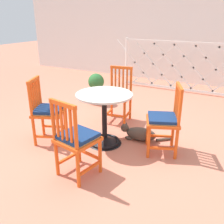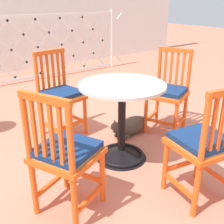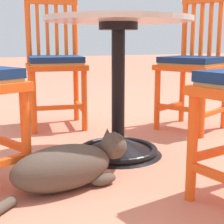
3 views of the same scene
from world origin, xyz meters
The scene contains 10 objects.
ground_plane centered at (0.00, 0.00, 0.00)m, with size 24.00×24.00×0.00m, color #C6755B.
building_wall_backdrop centered at (0.00, 3.99, 1.40)m, with size 10.00×0.20×2.80m, color white.
lattice_fence_panel centered at (0.59, 3.00, 0.59)m, with size 3.94×0.06×1.19m.
cafe_table centered at (0.05, -0.07, 0.28)m, with size 0.76×0.76×0.73m.
orange_chair_at_corner centered at (-0.69, -0.38, 0.45)m, with size 0.53×0.53×0.91m.
orange_chair_tucked_in centered at (0.15, -0.86, 0.45)m, with size 0.47×0.47×0.91m.
orange_chair_facing_out centered at (0.83, 0.09, 0.45)m, with size 0.52×0.52×0.91m.
orange_chair_near_fence centered at (-0.15, 0.73, 0.45)m, with size 0.46×0.46×0.91m.
tabby_cat centered at (0.43, 0.25, 0.10)m, with size 0.71×0.35×0.23m.
terracotta_planter centered at (-0.95, 1.32, 0.33)m, with size 0.32×0.32×0.62m.
Camera 1 is at (1.63, -2.74, 1.69)m, focal length 39.51 mm.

